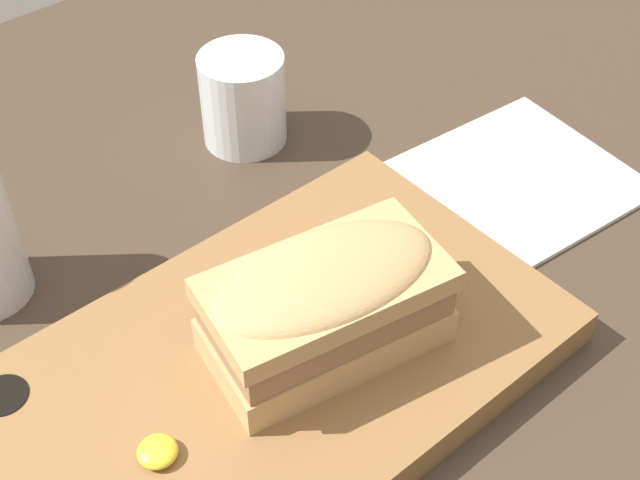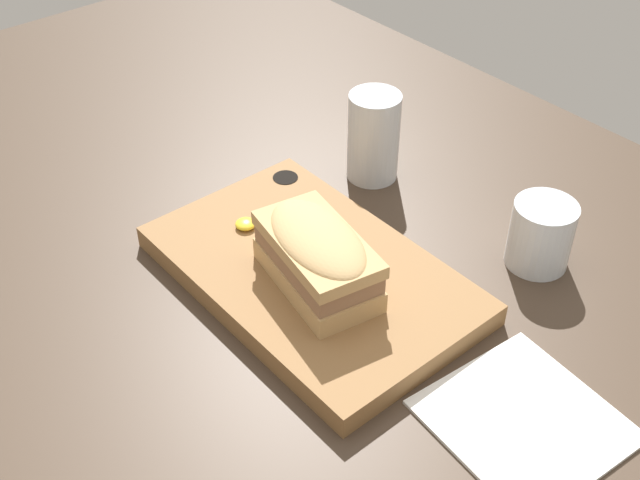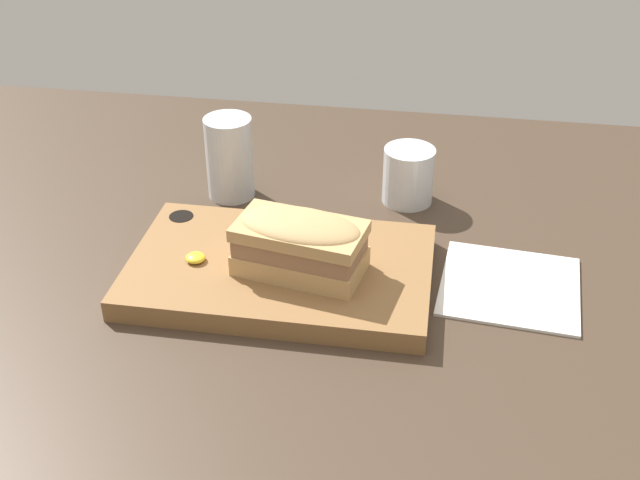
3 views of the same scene
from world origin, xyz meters
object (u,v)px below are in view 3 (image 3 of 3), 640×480
at_px(sandwich, 300,242).
at_px(napkin, 510,286).
at_px(wine_glass, 408,178).
at_px(water_glass, 230,163).
at_px(serving_board, 280,270).

height_order(sandwich, napkin, sandwich).
bearing_deg(napkin, wine_glass, 125.62).
bearing_deg(water_glass, napkin, -23.46).
distance_m(water_glass, napkin, 0.43).
relative_size(water_glass, wine_glass, 1.48).
xyz_separation_m(water_glass, napkin, (0.39, -0.17, -0.05)).
distance_m(serving_board, sandwich, 0.06).
height_order(serving_board, water_glass, water_glass).
relative_size(serving_board, sandwich, 2.27).
xyz_separation_m(serving_board, sandwich, (0.03, -0.01, 0.05)).
relative_size(serving_board, napkin, 2.05).
distance_m(wine_glass, napkin, 0.24).
bearing_deg(napkin, water_glass, 156.54).
height_order(sandwich, wine_glass, sandwich).
bearing_deg(water_glass, wine_glass, 5.36).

